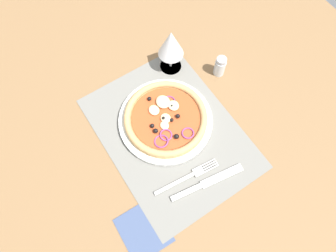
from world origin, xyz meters
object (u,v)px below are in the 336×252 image
knife (208,182)px  napkin (144,230)px  plate (166,120)px  wine_glass (171,44)px  fork (190,176)px  pepper_shaker (220,66)px  pizza (166,118)px

knife → napkin: bearing=-168.9°
plate → wine_glass: (-14.61, 11.28, 9.08)cm
knife → wine_glass: size_ratio=1.34×
wine_glass → fork: bearing=-25.1°
knife → plate: bearing=97.7°
napkin → pepper_shaker: bearing=121.8°
knife → pepper_shaker: bearing=57.0°
pizza → pepper_shaker: bearing=102.7°
wine_glass → pepper_shaker: size_ratio=2.22×
pizza → napkin: pizza is taller
knife → pepper_shaker: (-25.03, 22.20, 2.60)cm
knife → wine_glass: (-34.68, 11.60, 9.48)cm
plate → wine_glass: wine_glass is taller
knife → pepper_shaker: 33.56cm
plate → knife: size_ratio=1.28×
fork → pepper_shaker: bearing=46.0°
knife → napkin: knife is taller
pizza → wine_glass: size_ratio=1.51×
pizza → napkin: 28.99cm
knife → pepper_shaker: pepper_shaker is taller
plate → wine_glass: size_ratio=1.72×
pizza → pepper_shaker: (-4.94, 21.87, 0.45)cm
fork → napkin: 17.38cm
napkin → pepper_shaker: pepper_shaker is taller
plate → pizza: pizza is taller
pizza → pepper_shaker: 22.43cm
plate → fork: bearing=-11.0°
knife → pepper_shaker: size_ratio=2.99×
knife → pizza: bearing=97.7°
knife → napkin: size_ratio=1.69×
wine_glass → pizza: bearing=-37.7°
wine_glass → pepper_shaker: 15.91cm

